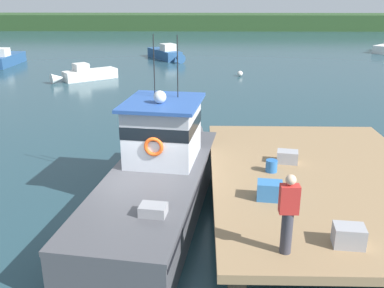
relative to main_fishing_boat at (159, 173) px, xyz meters
The scene contains 13 objects.
ground_plane 1.14m from the main_fishing_boat, 122.04° to the right, with size 200.00×200.00×0.00m, color #23424C.
dock 4.54m from the main_fishing_boat, ahead, with size 6.00×9.00×1.20m.
main_fishing_boat is the anchor object (origin of this frame).
crate_stack_near_edge 3.79m from the main_fishing_boat, ahead, with size 0.60×0.44×0.35m, color #9E9EA3.
crate_single_far 5.72m from the main_fishing_boat, 43.55° to the right, with size 0.60×0.44×0.43m, color #9E9EA3.
crate_single_by_cleat 3.49m from the main_fishing_boat, 33.93° to the right, with size 0.60×0.44×0.44m, color #3370B2.
bait_bucket 3.20m from the main_fishing_boat, ahead, with size 0.32×0.32×0.34m, color #2866B2.
deckhand_by_the_boat 5.18m from the main_fishing_boat, 55.83° to the right, with size 0.36×0.22×1.63m.
moored_boat_near_channel 29.14m from the main_fishing_boat, 121.98° to the left, with size 1.59×5.92×1.50m.
moored_boat_outer_mooring 28.76m from the main_fishing_boat, 94.15° to the left, with size 3.83×5.45×1.44m.
moored_boat_far_right 20.06m from the main_fishing_boat, 110.42° to the left, with size 4.31×3.55×1.19m.
mooring_buoy_outer 20.82m from the main_fishing_boat, 78.85° to the left, with size 0.40×0.40×0.40m, color silver.
far_shoreline 61.55m from the main_fishing_boat, 90.26° to the left, with size 120.00×8.00×2.40m, color #284723.
Camera 1 is at (1.50, -10.96, 5.98)m, focal length 40.42 mm.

